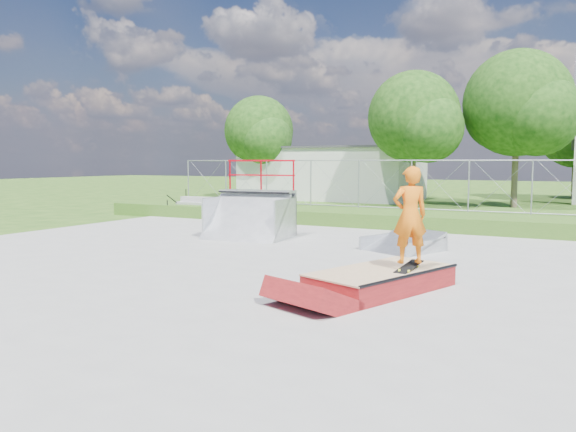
% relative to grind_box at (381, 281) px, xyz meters
% --- Properties ---
extents(ground, '(120.00, 120.00, 0.00)m').
position_rel_grind_box_xyz_m(ground, '(-2.46, 0.26, -0.20)').
color(ground, '#295017').
rests_on(ground, ground).
extents(concrete_pad, '(20.00, 16.00, 0.04)m').
position_rel_grind_box_xyz_m(concrete_pad, '(-2.46, 0.26, -0.18)').
color(concrete_pad, gray).
rests_on(concrete_pad, ground).
extents(grass_berm, '(24.00, 3.00, 0.50)m').
position_rel_grind_box_xyz_m(grass_berm, '(-2.46, 9.76, 0.05)').
color(grass_berm, '#295017').
rests_on(grass_berm, ground).
extents(grind_box, '(2.13, 2.96, 0.40)m').
position_rel_grind_box_xyz_m(grind_box, '(0.00, 0.00, 0.00)').
color(grind_box, maroon).
rests_on(grind_box, concrete_pad).
extents(quarter_pipe, '(2.49, 2.18, 2.29)m').
position_rel_grind_box_xyz_m(quarter_pipe, '(-5.56, 4.63, 0.94)').
color(quarter_pipe, '#9D9FA4').
rests_on(quarter_pipe, concrete_pad).
extents(flat_bank_ramp, '(2.05, 2.10, 0.47)m').
position_rel_grind_box_xyz_m(flat_bank_ramp, '(-0.91, 4.40, 0.03)').
color(flat_bank_ramp, '#9D9FA4').
rests_on(flat_bank_ramp, concrete_pad).
extents(skateboard, '(0.33, 0.82, 0.13)m').
position_rel_grind_box_xyz_m(skateboard, '(0.43, 0.18, 0.24)').
color(skateboard, black).
rests_on(skateboard, grind_box).
extents(skater, '(0.72, 0.67, 1.65)m').
position_rel_grind_box_xyz_m(skater, '(0.43, 0.18, 1.07)').
color(skater, orange).
rests_on(skater, grind_box).
extents(concrete_stairs, '(1.50, 1.60, 0.80)m').
position_rel_grind_box_xyz_m(concrete_stairs, '(-10.96, 8.96, 0.20)').
color(concrete_stairs, gray).
rests_on(concrete_stairs, ground).
extents(chain_link_fence, '(20.00, 0.06, 1.80)m').
position_rel_grind_box_xyz_m(chain_link_fence, '(-2.46, 10.76, 1.20)').
color(chain_link_fence, '#95989E').
rests_on(chain_link_fence, grass_berm).
extents(utility_building_flat, '(10.00, 6.00, 3.00)m').
position_rel_grind_box_xyz_m(utility_building_flat, '(-10.46, 22.26, 1.30)').
color(utility_building_flat, silver).
rests_on(utility_building_flat, ground).
extents(tree_left_near, '(4.76, 4.48, 6.65)m').
position_rel_grind_box_xyz_m(tree_left_near, '(-4.22, 18.09, 4.04)').
color(tree_left_near, brown).
rests_on(tree_left_near, ground).
extents(tree_center, '(5.44, 5.12, 7.60)m').
position_rel_grind_box_xyz_m(tree_center, '(0.32, 20.07, 4.65)').
color(tree_center, brown).
rests_on(tree_center, ground).
extents(tree_left_far, '(4.42, 4.16, 6.18)m').
position_rel_grind_box_xyz_m(tree_left_far, '(-14.23, 20.10, 3.74)').
color(tree_left_far, brown).
rests_on(tree_left_far, ground).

